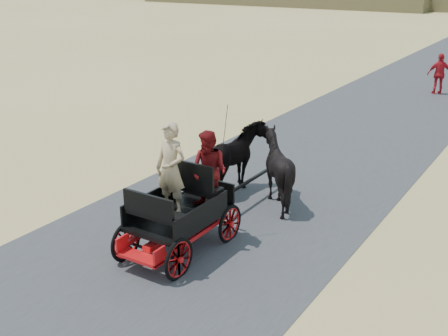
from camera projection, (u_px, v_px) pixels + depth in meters
The scene contains 9 objects.
ground at pixel (238, 208), 12.82m from camera, with size 140.00×140.00×0.00m, color tan.
road at pixel (238, 208), 12.82m from camera, with size 6.00×140.00×0.01m, color #38383A.
ridge_near at pixel (272, 0), 73.62m from camera, with size 40.00×4.00×1.60m, color brown.
carriage at pixel (180, 232), 10.87m from camera, with size 1.30×2.40×0.72m, color black, non-canonical shape.
horse_left at pixel (236, 161), 13.35m from camera, with size 0.91×2.01×1.70m, color black.
horse_right at pixel (277, 169), 12.80m from camera, with size 1.37×1.54×1.70m, color black.
driver_man at pixel (171, 169), 10.58m from camera, with size 0.66×0.43×1.80m, color tan.
passenger_woman at pixel (209, 171), 10.80m from camera, with size 0.77×0.60×1.58m, color #660C0F.
pedestrian at pixel (440, 74), 23.73m from camera, with size 1.01×0.42×1.73m, color #AA131D.
Camera 1 is at (6.05, -10.05, 5.26)m, focal length 45.00 mm.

